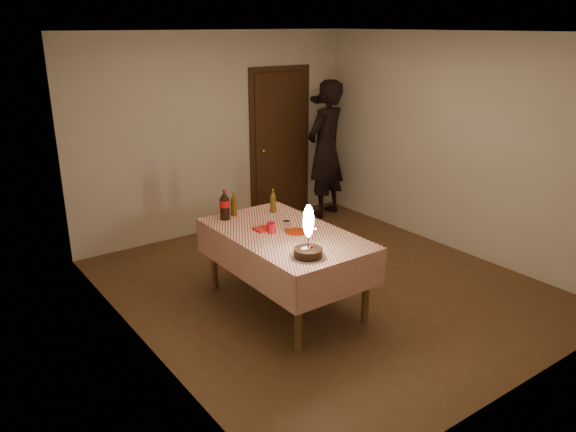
# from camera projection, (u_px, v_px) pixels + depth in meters

# --- Properties ---
(ground) EXTENTS (4.00, 4.50, 0.01)m
(ground) POSITION_uv_depth(u_px,v_px,m) (324.00, 286.00, 6.03)
(ground) COLOR brown
(ground) RESTS_ON ground
(room_shell) EXTENTS (4.04, 4.54, 2.62)m
(room_shell) POSITION_uv_depth(u_px,v_px,m) (325.00, 132.00, 5.57)
(room_shell) COLOR beige
(room_shell) RESTS_ON ground
(dining_table) EXTENTS (1.02, 1.72, 0.77)m
(dining_table) POSITION_uv_depth(u_px,v_px,m) (285.00, 242.00, 5.43)
(dining_table) COLOR brown
(dining_table) RESTS_ON ground
(birthday_cake) EXTENTS (0.31, 0.31, 0.47)m
(birthday_cake) POSITION_uv_depth(u_px,v_px,m) (308.00, 243.00, 4.79)
(birthday_cake) COLOR white
(birthday_cake) RESTS_ON dining_table
(red_plate) EXTENTS (0.22, 0.22, 0.01)m
(red_plate) POSITION_uv_depth(u_px,v_px,m) (297.00, 232.00, 5.41)
(red_plate) COLOR #B2290C
(red_plate) RESTS_ON dining_table
(red_cup) EXTENTS (0.08, 0.08, 0.10)m
(red_cup) POSITION_uv_depth(u_px,v_px,m) (271.00, 228.00, 5.38)
(red_cup) COLOR #B20C1A
(red_cup) RESTS_ON dining_table
(clear_cup) EXTENTS (0.07, 0.07, 0.09)m
(clear_cup) POSITION_uv_depth(u_px,v_px,m) (286.00, 225.00, 5.46)
(clear_cup) COLOR silver
(clear_cup) RESTS_ON dining_table
(napkin_stack) EXTENTS (0.15, 0.15, 0.02)m
(napkin_stack) POSITION_uv_depth(u_px,v_px,m) (262.00, 229.00, 5.46)
(napkin_stack) COLOR red
(napkin_stack) RESTS_ON dining_table
(cola_bottle) EXTENTS (0.10, 0.10, 0.32)m
(cola_bottle) POSITION_uv_depth(u_px,v_px,m) (225.00, 205.00, 5.71)
(cola_bottle) COLOR black
(cola_bottle) RESTS_ON dining_table
(amber_bottle_left) EXTENTS (0.06, 0.06, 0.25)m
(amber_bottle_left) POSITION_uv_depth(u_px,v_px,m) (234.00, 205.00, 5.84)
(amber_bottle_left) COLOR #513A0D
(amber_bottle_left) RESTS_ON dining_table
(amber_bottle_right) EXTENTS (0.06, 0.06, 0.25)m
(amber_bottle_right) POSITION_uv_depth(u_px,v_px,m) (273.00, 201.00, 5.95)
(amber_bottle_right) COLOR #513A0D
(amber_bottle_right) RESTS_ON dining_table
(photographer) EXTENTS (0.82, 0.66, 1.95)m
(photographer) POSITION_uv_depth(u_px,v_px,m) (326.00, 149.00, 7.98)
(photographer) COLOR black
(photographer) RESTS_ON ground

